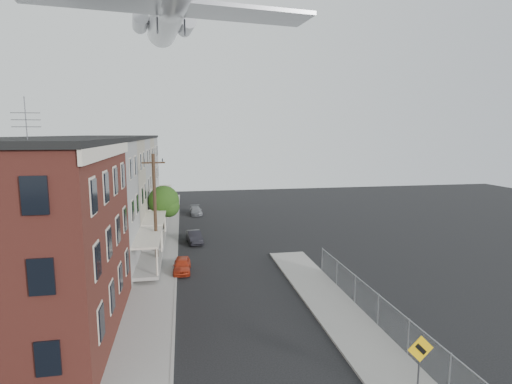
{
  "coord_description": "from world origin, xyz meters",
  "views": [
    {
      "loc": [
        -3.33,
        -14.12,
        10.56
      ],
      "look_at": [
        0.93,
        9.07,
        7.1
      ],
      "focal_mm": 28.0,
      "sensor_mm": 36.0,
      "label": 1
    }
  ],
  "objects_px": {
    "warning_sign": "(420,357)",
    "street_tree": "(165,202)",
    "airplane": "(171,2)",
    "utility_pole": "(155,208)",
    "car_far": "(196,211)",
    "car_mid": "(194,237)",
    "car_near": "(182,265)"
  },
  "relations": [
    {
      "from": "car_mid",
      "to": "airplane",
      "type": "height_order",
      "value": "airplane"
    },
    {
      "from": "utility_pole",
      "to": "car_mid",
      "type": "height_order",
      "value": "utility_pole"
    },
    {
      "from": "utility_pole",
      "to": "car_far",
      "type": "relative_size",
      "value": 2.46
    },
    {
      "from": "street_tree",
      "to": "car_near",
      "type": "xyz_separation_m",
      "value": [
        1.67,
        -12.01,
        -2.9
      ]
    },
    {
      "from": "street_tree",
      "to": "warning_sign",
      "type": "bearing_deg",
      "value": -69.42
    },
    {
      "from": "warning_sign",
      "to": "utility_pole",
      "type": "distance_m",
      "value": 22.25
    },
    {
      "from": "warning_sign",
      "to": "street_tree",
      "type": "xyz_separation_m",
      "value": [
        -10.87,
        28.95,
        1.57
      ]
    },
    {
      "from": "car_near",
      "to": "car_far",
      "type": "bearing_deg",
      "value": 87.38
    },
    {
      "from": "utility_pole",
      "to": "street_tree",
      "type": "distance_m",
      "value": 10.0
    },
    {
      "from": "street_tree",
      "to": "car_mid",
      "type": "xyz_separation_m",
      "value": [
        2.85,
        -3.8,
        -2.87
      ]
    },
    {
      "from": "car_mid",
      "to": "car_near",
      "type": "bearing_deg",
      "value": -105.7
    },
    {
      "from": "car_near",
      "to": "airplane",
      "type": "bearing_deg",
      "value": 94.98
    },
    {
      "from": "car_near",
      "to": "car_mid",
      "type": "distance_m",
      "value": 8.29
    },
    {
      "from": "car_near",
      "to": "street_tree",
      "type": "bearing_deg",
      "value": 99.98
    },
    {
      "from": "utility_pole",
      "to": "airplane",
      "type": "xyz_separation_m",
      "value": [
        1.61,
        5.54,
        17.29
      ]
    },
    {
      "from": "street_tree",
      "to": "airplane",
      "type": "xyz_separation_m",
      "value": [
        1.28,
        -4.38,
        18.51
      ]
    },
    {
      "from": "utility_pole",
      "to": "street_tree",
      "type": "height_order",
      "value": "utility_pole"
    },
    {
      "from": "street_tree",
      "to": "car_mid",
      "type": "relative_size",
      "value": 1.47
    },
    {
      "from": "street_tree",
      "to": "car_far",
      "type": "bearing_deg",
      "value": 70.92
    },
    {
      "from": "warning_sign",
      "to": "car_far",
      "type": "relative_size",
      "value": 0.77
    },
    {
      "from": "warning_sign",
      "to": "car_near",
      "type": "xyz_separation_m",
      "value": [
        -9.2,
        16.94,
        -1.34
      ]
    },
    {
      "from": "utility_pole",
      "to": "street_tree",
      "type": "bearing_deg",
      "value": 88.11
    },
    {
      "from": "utility_pole",
      "to": "car_near",
      "type": "xyz_separation_m",
      "value": [
        2.0,
        -2.08,
        -4.13
      ]
    },
    {
      "from": "car_far",
      "to": "airplane",
      "type": "height_order",
      "value": "airplane"
    },
    {
      "from": "utility_pole",
      "to": "airplane",
      "type": "bearing_deg",
      "value": 73.82
    },
    {
      "from": "car_near",
      "to": "car_mid",
      "type": "relative_size",
      "value": 0.91
    },
    {
      "from": "utility_pole",
      "to": "airplane",
      "type": "distance_m",
      "value": 18.22
    },
    {
      "from": "warning_sign",
      "to": "utility_pole",
      "type": "height_order",
      "value": "utility_pole"
    },
    {
      "from": "warning_sign",
      "to": "airplane",
      "type": "height_order",
      "value": "airplane"
    },
    {
      "from": "utility_pole",
      "to": "car_far",
      "type": "bearing_deg",
      "value": 79.22
    },
    {
      "from": "street_tree",
      "to": "car_far",
      "type": "xyz_separation_m",
      "value": [
        3.47,
        10.04,
        -2.92
      ]
    },
    {
      "from": "warning_sign",
      "to": "airplane",
      "type": "relative_size",
      "value": 0.1
    }
  ]
}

